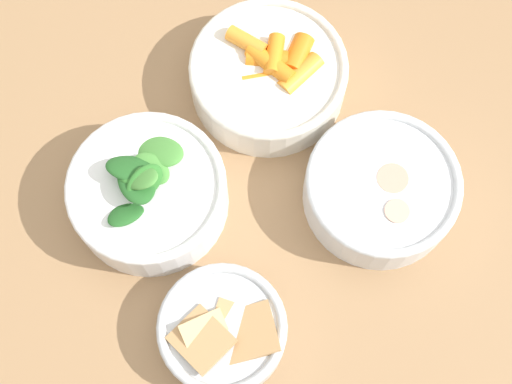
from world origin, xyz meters
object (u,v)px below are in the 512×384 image
at_px(bowl_greens, 148,192).
at_px(bowl_carrots, 269,75).
at_px(bowl_cookies, 223,329).
at_px(bowl_beans_hotdog, 381,190).

bearing_deg(bowl_greens, bowl_carrots, 69.41).
bearing_deg(bowl_cookies, bowl_carrots, 102.17).
distance_m(bowl_carrots, bowl_greens, 0.18).
xyz_separation_m(bowl_carrots, bowl_beans_hotdog, (0.15, -0.08, -0.00)).
height_order(bowl_greens, bowl_beans_hotdog, bowl_greens).
xyz_separation_m(bowl_greens, bowl_cookies, (0.12, -0.10, -0.01)).
height_order(bowl_greens, bowl_cookies, bowl_greens).
relative_size(bowl_carrots, bowl_cookies, 1.36).
height_order(bowl_beans_hotdog, bowl_cookies, bowl_beans_hotdog).
height_order(bowl_carrots, bowl_beans_hotdog, bowl_carrots).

